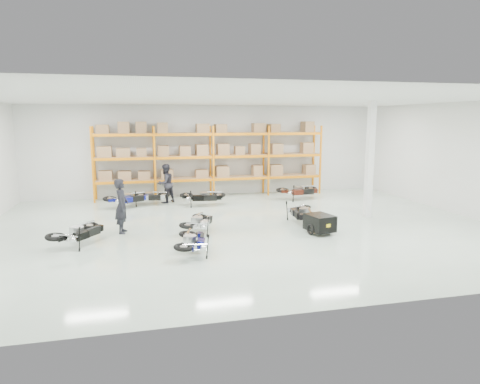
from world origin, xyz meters
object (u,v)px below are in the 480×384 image
object	(u,v)px
moto_black_far_left	(78,229)
moto_back_d	(299,188)
moto_silver_left	(199,219)
person_left	(122,206)
person_back	(166,184)
moto_blue_centre	(193,238)
moto_back_c	(203,194)
moto_touring_right	(302,209)
moto_back_b	(148,194)
moto_back_a	(128,196)
trailer	(320,223)

from	to	relation	value
moto_black_far_left	moto_back_d	distance (m)	10.89
moto_silver_left	person_left	xyz separation A→B (m)	(-2.53, 0.61, 0.44)
moto_black_far_left	person_back	bearing A→B (deg)	-79.44
moto_silver_left	person_back	world-z (taller)	person_back
moto_blue_centre	person_back	distance (m)	7.98
moto_silver_left	person_left	size ratio (longest dim) A/B	0.85
person_back	moto_back_c	bearing A→B (deg)	107.05
moto_touring_right	person_left	distance (m)	6.45
moto_blue_centre	moto_black_far_left	size ratio (longest dim) A/B	0.94
moto_blue_centre	moto_touring_right	world-z (taller)	moto_touring_right
moto_back_b	moto_back_d	bearing A→B (deg)	-82.37
moto_blue_centre	moto_touring_right	bearing A→B (deg)	-136.18
moto_black_far_left	moto_back_a	xyz separation A→B (m)	(1.34, 5.57, 0.01)
moto_silver_left	person_back	xyz separation A→B (m)	(-0.75, 5.66, 0.42)
trailer	person_left	distance (m)	6.68
moto_back_a	moto_back_d	xyz separation A→B (m)	(7.97, 0.08, 0.02)
moto_back_a	person_left	xyz separation A→B (m)	(-0.09, -4.32, 0.39)
moto_back_c	moto_back_d	size ratio (longest dim) A/B	0.97
trailer	person_back	size ratio (longest dim) A/B	0.89
moto_blue_centre	trailer	distance (m)	4.58
moto_silver_left	moto_back_d	distance (m)	7.46
trailer	person_left	xyz separation A→B (m)	(-6.44, 1.71, 0.55)
moto_back_c	moto_back_d	bearing A→B (deg)	-74.20
moto_back_a	person_back	distance (m)	1.88
moto_silver_left	trailer	distance (m)	4.06
person_left	moto_back_a	bearing A→B (deg)	4.97
moto_back_d	person_left	bearing A→B (deg)	114.91
moto_back_a	person_left	distance (m)	4.34
moto_back_b	person_back	bearing A→B (deg)	-57.87
person_left	person_back	bearing A→B (deg)	-13.25
moto_touring_right	moto_back_d	size ratio (longest dim) A/B	0.94
person_left	person_back	world-z (taller)	person_left
moto_silver_left	moto_black_far_left	size ratio (longest dim) A/B	0.93
moto_black_far_left	person_back	world-z (taller)	person_back
moto_blue_centre	moto_back_b	size ratio (longest dim) A/B	0.97
trailer	moto_back_d	size ratio (longest dim) A/B	0.89
moto_touring_right	moto_blue_centre	bearing A→B (deg)	-138.60
moto_back_c	moto_back_d	world-z (taller)	moto_back_d
moto_back_a	moto_back_c	distance (m)	3.26
moto_back_c	person_back	world-z (taller)	person_back
moto_back_d	person_back	distance (m)	6.32
person_back	moto_blue_centre	bearing A→B (deg)	54.14
moto_black_far_left	moto_back_c	size ratio (longest dim) A/B	0.97
moto_black_far_left	trailer	world-z (taller)	moto_black_far_left
moto_touring_right	moto_back_c	distance (m)	5.12
moto_black_far_left	trailer	size ratio (longest dim) A/B	1.06
moto_silver_left	moto_back_c	xyz separation A→B (m)	(0.80, 4.57, 0.06)
trailer	moto_back_c	world-z (taller)	moto_back_c
moto_silver_left	moto_back_c	bearing A→B (deg)	-73.59
moto_black_far_left	trailer	bearing A→B (deg)	-147.17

